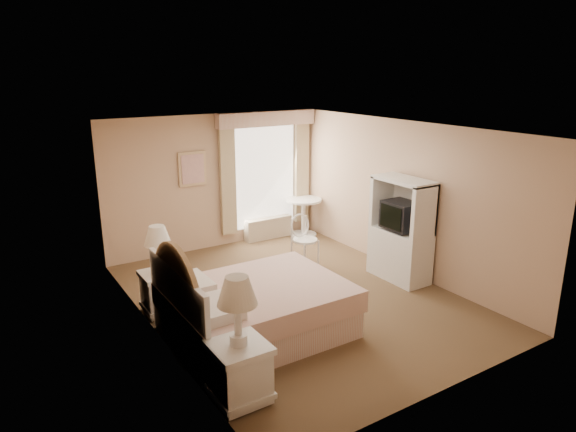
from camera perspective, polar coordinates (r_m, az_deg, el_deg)
room at (r=7.30m, az=0.97°, el=-0.10°), size 4.21×5.51×2.51m
window at (r=10.01m, az=-2.38°, el=4.90°), size 2.05×0.22×2.51m
framed_art at (r=9.38m, az=-10.56°, el=5.18°), size 0.52×0.04×0.62m
bed at (r=6.58m, az=-4.23°, el=-10.32°), size 2.19×1.72×1.52m
nightstand_near at (r=5.35m, az=-5.46°, el=-15.29°), size 0.56×0.56×1.35m
nightstand_far at (r=7.33m, az=-13.96°, el=-7.02°), size 0.51×0.51×1.24m
round_table at (r=10.36m, az=1.73°, el=0.55°), size 0.72×0.72×0.76m
cafe_chair at (r=8.85m, az=1.66°, el=-2.18°), size 0.48×0.48×0.88m
armoire at (r=8.37m, az=12.42°, el=-2.39°), size 0.50×0.99×1.65m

